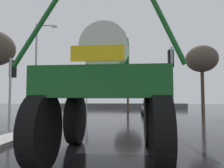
% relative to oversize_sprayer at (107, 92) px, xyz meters
% --- Properties ---
extents(ground_plane, '(120.00, 120.00, 0.00)m').
position_rel_oversize_sprayer_xyz_m(ground_plane, '(-0.98, 12.67, -1.93)').
color(ground_plane, black).
extents(oversize_sprayer, '(4.20, 5.15, 4.58)m').
position_rel_oversize_sprayer_xyz_m(oversize_sprayer, '(0.00, 0.00, 0.00)').
color(oversize_sprayer, black).
rests_on(oversize_sprayer, ground).
extents(sedan_ahead, '(1.93, 4.12, 1.52)m').
position_rel_oversize_sprayer_xyz_m(sedan_ahead, '(3.21, 16.97, -1.22)').
color(sedan_ahead, '#B7B7BF').
rests_on(sedan_ahead, ground).
extents(traffic_signal_near_left, '(0.24, 0.54, 3.72)m').
position_rel_oversize_sprayer_xyz_m(traffic_signal_near_left, '(-5.07, 3.79, 0.78)').
color(traffic_signal_near_left, '#A8AAAF').
rests_on(traffic_signal_near_left, ground).
extents(traffic_signal_near_right, '(0.24, 0.54, 4.15)m').
position_rel_oversize_sprayer_xyz_m(traffic_signal_near_right, '(2.74, 3.78, 1.10)').
color(traffic_signal_near_right, '#A8AAAF').
rests_on(traffic_signal_near_right, ground).
extents(traffic_signal_far_left, '(0.24, 0.55, 3.48)m').
position_rel_oversize_sprayer_xyz_m(traffic_signal_far_left, '(-4.01, 19.31, 0.60)').
color(traffic_signal_far_left, '#A8AAAF').
rests_on(traffic_signal_far_left, ground).
extents(streetlight_far_left, '(2.07, 0.24, 8.96)m').
position_rel_oversize_sprayer_xyz_m(streetlight_far_left, '(-7.87, 13.77, 3.03)').
color(streetlight_far_left, '#A8AAAF').
rests_on(streetlight_far_left, ground).
extents(bare_tree_right, '(3.19, 3.19, 7.15)m').
position_rel_oversize_sprayer_xyz_m(bare_tree_right, '(8.35, 16.06, 3.80)').
color(bare_tree_right, '#473828').
rests_on(bare_tree_right, ground).
extents(bare_tree_far_center, '(4.30, 4.30, 6.78)m').
position_rel_oversize_sprayer_xyz_m(bare_tree_far_center, '(0.93, 27.24, 3.01)').
color(bare_tree_far_center, '#473828').
rests_on(bare_tree_far_center, ground).
extents(roadside_barrier, '(25.31, 0.24, 0.90)m').
position_rel_oversize_sprayer_xyz_m(roadside_barrier, '(-0.98, 33.74, -1.48)').
color(roadside_barrier, '#59595B').
rests_on(roadside_barrier, ground).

